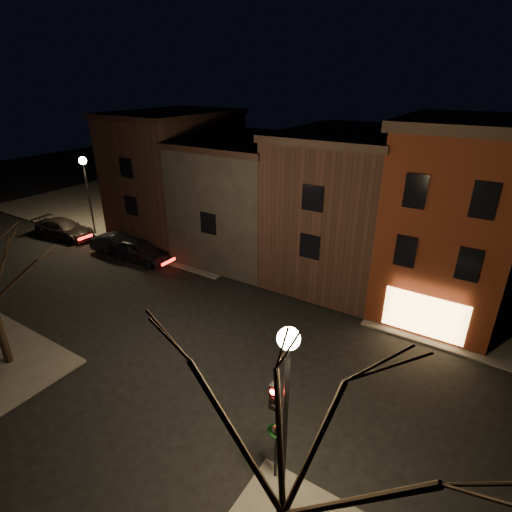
{
  "coord_description": "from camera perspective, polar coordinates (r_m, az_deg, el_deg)",
  "views": [
    {
      "loc": [
        10.01,
        -13.55,
        12.39
      ],
      "look_at": [
        -0.97,
        3.73,
        3.2
      ],
      "focal_mm": 28.0,
      "sensor_mm": 36.0,
      "label": 1
    }
  ],
  "objects": [
    {
      "name": "traffic_signal",
      "position": [
        13.27,
        2.76,
        -22.11
      ],
      "size": [
        0.58,
        0.38,
        4.05
      ],
      "color": "black",
      "rests_on": "sidewalk_near_right"
    },
    {
      "name": "row_building_c",
      "position": [
        34.08,
        -11.25,
        11.35
      ],
      "size": [
        7.3,
        10.3,
        9.9
      ],
      "color": "black",
      "rests_on": "ground"
    },
    {
      "name": "parked_car_a",
      "position": [
        30.44,
        -16.32,
        0.82
      ],
      "size": [
        4.92,
        2.21,
        1.64
      ],
      "primitive_type": "imported",
      "rotation": [
        0.0,
        0.0,
        1.63
      ],
      "color": "black",
      "rests_on": "ground"
    },
    {
      "name": "street_lamp_near",
      "position": [
        11.12,
        4.49,
        -16.37
      ],
      "size": [
        0.6,
        0.6,
        6.48
      ],
      "color": "black",
      "rests_on": "sidewalk_near_right"
    },
    {
      "name": "sidewalk_far_left",
      "position": [
        46.67,
        -9.14,
        8.56
      ],
      "size": [
        30.0,
        30.0,
        0.12
      ],
      "primitive_type": "cube",
      "color": "#2D2B28",
      "rests_on": "ground"
    },
    {
      "name": "row_building_b",
      "position": [
        29.86,
        -0.78,
        8.52
      ],
      "size": [
        7.8,
        10.3,
        8.4
      ],
      "color": "black",
      "rests_on": "ground"
    },
    {
      "name": "ground",
      "position": [
        20.92,
        -3.31,
        -12.2
      ],
      "size": [
        120.0,
        120.0,
        0.0
      ],
      "primitive_type": "plane",
      "color": "black",
      "rests_on": "ground"
    },
    {
      "name": "bare_tree_right",
      "position": [
        8.42,
        4.41,
        -23.83
      ],
      "size": [
        6.4,
        6.4,
        8.5
      ],
      "color": "black",
      "rests_on": "sidewalk_near_right"
    },
    {
      "name": "corner_building",
      "position": [
        24.15,
        26.28,
        4.81
      ],
      "size": [
        6.5,
        8.5,
        10.5
      ],
      "color": "#501C0E",
      "rests_on": "ground"
    },
    {
      "name": "row_building_a",
      "position": [
        26.61,
        12.51,
        7.1
      ],
      "size": [
        7.3,
        10.3,
        9.4
      ],
      "color": "black",
      "rests_on": "ground"
    },
    {
      "name": "parked_car_b",
      "position": [
        32.05,
        -18.93,
        1.54
      ],
      "size": [
        4.78,
        2.09,
        1.53
      ],
      "primitive_type": "imported",
      "rotation": [
        0.0,
        0.0,
        1.68
      ],
      "color": "black",
      "rests_on": "ground"
    },
    {
      "name": "parked_car_c",
      "position": [
        37.16,
        -25.71,
        3.52
      ],
      "size": [
        5.64,
        2.92,
        1.56
      ],
      "primitive_type": "imported",
      "rotation": [
        0.0,
        0.0,
        1.71
      ],
      "color": "black",
      "rests_on": "ground"
    },
    {
      "name": "street_lamp_far",
      "position": [
        35.83,
        -23.23,
        10.65
      ],
      "size": [
        0.6,
        0.6,
        6.48
      ],
      "color": "black",
      "rests_on": "sidewalk_far_left"
    }
  ]
}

